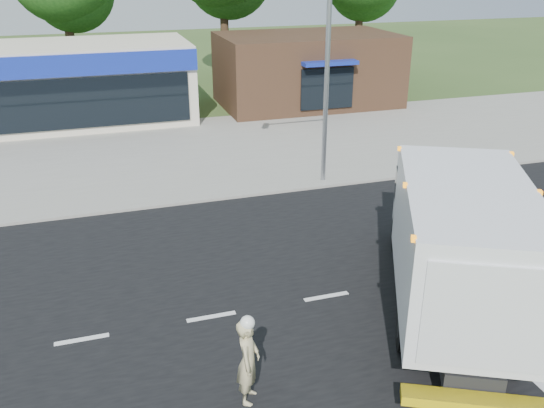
{
  "coord_description": "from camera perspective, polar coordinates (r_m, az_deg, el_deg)",
  "views": [
    {
      "loc": [
        -5.12,
        -11.59,
        8.02
      ],
      "look_at": [
        -0.7,
        2.41,
        1.7
      ],
      "focal_mm": 38.0,
      "sensor_mm": 36.0,
      "label": 1
    }
  ],
  "objects": [
    {
      "name": "parking_apron",
      "position": [
        27.3,
        -5.97,
        6.1
      ],
      "size": [
        60.0,
        9.0,
        0.02
      ],
      "primitive_type": "cube",
      "color": "gray",
      "rests_on": "ground"
    },
    {
      "name": "lane_markings",
      "position": [
        14.51,
        12.51,
        -10.79
      ],
      "size": [
        55.2,
        7.0,
        0.01
      ],
      "color": "silver",
      "rests_on": "road_asphalt"
    },
    {
      "name": "retail_strip_mall",
      "position": [
        32.32,
        -24.52,
        10.53
      ],
      "size": [
        18.0,
        6.2,
        4.0
      ],
      "color": "beige",
      "rests_on": "ground"
    },
    {
      "name": "sidewalk",
      "position": [
        21.94,
        -2.81,
        1.99
      ],
      "size": [
        60.0,
        2.4,
        0.12
      ],
      "primitive_type": "cube",
      "color": "gray",
      "rests_on": "ground"
    },
    {
      "name": "road_asphalt",
      "position": [
        14.99,
        5.4,
        -9.14
      ],
      "size": [
        60.0,
        14.0,
        0.02
      ],
      "primitive_type": "cube",
      "color": "black",
      "rests_on": "ground"
    },
    {
      "name": "ground",
      "position": [
        14.99,
        5.4,
        -9.15
      ],
      "size": [
        120.0,
        120.0,
        0.0
      ],
      "primitive_type": "plane",
      "color": "#385123",
      "rests_on": "ground"
    },
    {
      "name": "brown_storefront",
      "position": [
        34.35,
        3.52,
        13.16
      ],
      "size": [
        10.0,
        6.7,
        4.0
      ],
      "color": "#382316",
      "rests_on": "ground"
    },
    {
      "name": "emergency_worker",
      "position": [
        11.38,
        -2.37,
        -15.18
      ],
      "size": [
        0.68,
        0.79,
        1.93
      ],
      "rotation": [
        0.0,
        0.0,
        1.13
      ],
      "color": "tan",
      "rests_on": "ground"
    },
    {
      "name": "ems_box_truck",
      "position": [
        14.03,
        17.79,
        -2.88
      ],
      "size": [
        5.89,
        8.47,
        3.63
      ],
      "rotation": [
        0.0,
        0.0,
        1.11
      ],
      "color": "black",
      "rests_on": "ground"
    },
    {
      "name": "traffic_signal_pole",
      "position": [
        20.82,
        3.84,
        14.69
      ],
      "size": [
        3.51,
        0.25,
        8.0
      ],
      "color": "gray",
      "rests_on": "ground"
    }
  ]
}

